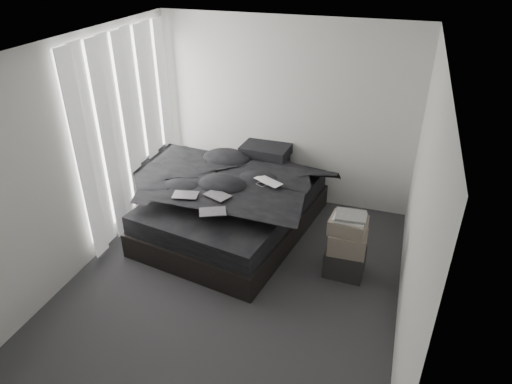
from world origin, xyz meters
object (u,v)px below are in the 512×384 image
(side_stand, at_px, (181,173))
(box_lower, at_px, (345,262))
(laptop, at_px, (265,177))
(bed, at_px, (234,218))

(side_stand, bearing_deg, box_lower, -22.72)
(laptop, height_order, side_stand, laptop)
(bed, bearing_deg, box_lower, -7.53)
(bed, relative_size, box_lower, 5.29)
(box_lower, bearing_deg, laptop, 157.63)
(bed, xyz_separation_m, side_stand, (-1.08, 0.63, 0.20))
(bed, distance_m, laptop, 0.82)
(side_stand, bearing_deg, laptop, -22.98)
(bed, distance_m, side_stand, 1.26)
(bed, relative_size, side_stand, 3.28)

